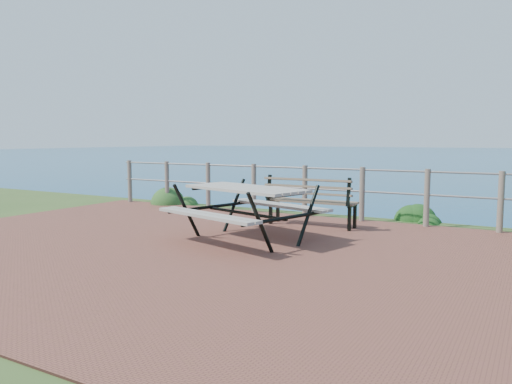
# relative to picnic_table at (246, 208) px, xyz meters

# --- Properties ---
(ground) EXTENTS (10.00, 7.00, 0.12)m
(ground) POSITION_rel_picnic_table_xyz_m (-0.21, -0.75, -0.51)
(ground) COLOR brown
(ground) RESTS_ON ground
(safety_railing) EXTENTS (9.40, 0.10, 1.00)m
(safety_railing) POSITION_rel_picnic_table_xyz_m (-0.21, 2.60, 0.06)
(safety_railing) COLOR #6B5B4C
(safety_railing) RESTS_ON ground
(picnic_table) EXTENTS (2.04, 1.61, 0.80)m
(picnic_table) POSITION_rel_picnic_table_xyz_m (0.00, 0.00, 0.00)
(picnic_table) COLOR gray
(picnic_table) RESTS_ON ground
(park_bench) EXTENTS (1.58, 0.43, 0.89)m
(park_bench) POSITION_rel_picnic_table_xyz_m (0.35, 1.67, 0.07)
(park_bench) COLOR brown
(park_bench) RESTS_ON ground
(shrub_lip_west) EXTENTS (0.83, 0.83, 0.59)m
(shrub_lip_west) POSITION_rel_picnic_table_xyz_m (-3.63, 2.89, -0.51)
(shrub_lip_west) COLOR #204A1B
(shrub_lip_west) RESTS_ON ground
(shrub_lip_east) EXTENTS (0.70, 0.70, 0.41)m
(shrub_lip_east) POSITION_rel_picnic_table_xyz_m (1.90, 3.20, -0.51)
(shrub_lip_east) COLOR #133E13
(shrub_lip_east) RESTS_ON ground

